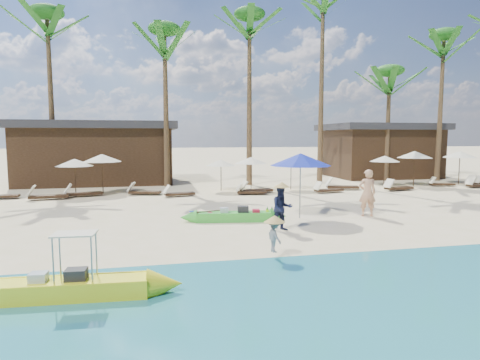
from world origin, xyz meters
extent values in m
plane|color=beige|center=(0.00, 0.00, 0.00)|extent=(240.00, 240.00, 0.00)
cube|color=tan|center=(0.00, -5.00, 0.00)|extent=(240.00, 4.50, 0.01)
cube|color=green|center=(-1.25, 2.37, 0.17)|extent=(2.91, 1.00, 0.34)
cube|color=white|center=(-1.25, 2.37, 0.19)|extent=(2.49, 0.78, 0.15)
cube|color=#262628|center=(-0.89, 2.32, 0.42)|extent=(0.45, 0.37, 0.32)
cube|color=silver|center=(-1.60, 2.46, 0.39)|extent=(0.35, 0.31, 0.25)
cube|color=#B81834|center=(-0.41, 2.20, 0.36)|extent=(0.30, 0.26, 0.20)
cylinder|color=#B81834|center=(-2.13, 2.54, 0.31)|extent=(0.20, 0.20, 0.08)
cylinder|color=#262628|center=(-2.37, 2.48, 0.30)|extent=(0.18, 0.18, 0.07)
sphere|color=tan|center=(-2.63, 2.57, 0.35)|extent=(0.16, 0.16, 0.16)
cylinder|color=#FFF820|center=(0.06, 2.25, 0.35)|extent=(0.13, 0.13, 0.16)
cylinder|color=#FFF820|center=(0.23, 2.22, 0.35)|extent=(0.13, 0.13, 0.16)
cube|color=#FFF820|center=(-5.95, -4.24, 0.19)|extent=(3.23, 0.87, 0.38)
cube|color=white|center=(-5.95, -4.24, 0.21)|extent=(2.77, 0.65, 0.17)
cube|color=#262628|center=(-5.75, -4.25, 0.45)|extent=(0.42, 0.35, 0.30)
cube|color=silver|center=(-6.45, -4.21, 0.43)|extent=(0.34, 0.30, 0.26)
cube|color=#ECE5C7|center=(-5.75, -4.25, 1.31)|extent=(0.84, 0.60, 0.03)
imported|color=tan|center=(4.26, 2.22, 0.96)|extent=(0.79, 0.61, 1.91)
imported|color=#131834|center=(0.06, 0.50, 0.78)|extent=(0.78, 0.62, 1.57)
imported|color=gray|center=(-1.13, -2.56, 0.61)|extent=(0.43, 0.61, 0.86)
cylinder|color=#99999E|center=(1.45, 2.43, 1.25)|extent=(0.05, 0.05, 2.51)
cone|color=#1223AB|center=(1.45, 2.43, 2.34)|extent=(2.40, 2.40, 0.49)
cylinder|color=#392617|center=(-8.39, 10.59, 1.00)|extent=(0.05, 0.05, 2.00)
cone|color=#ECE5C7|center=(-8.39, 10.59, 1.86)|extent=(2.00, 2.00, 0.40)
cube|color=#392617|center=(-12.06, 10.38, 0.16)|extent=(1.78, 0.64, 0.12)
cube|color=#392617|center=(-9.53, 9.67, 0.17)|extent=(1.94, 0.79, 0.13)
cube|color=#ECE5C7|center=(-10.36, 9.58, 0.50)|extent=(0.48, 0.65, 0.55)
cylinder|color=#392617|center=(-7.08, 11.47, 1.10)|extent=(0.05, 0.05, 2.20)
cone|color=#ECE5C7|center=(-7.08, 11.47, 2.05)|extent=(2.20, 2.20, 0.44)
cube|color=#392617|center=(-7.94, 10.43, 0.16)|extent=(1.92, 1.00, 0.13)
cube|color=#ECE5C7|center=(-8.72, 10.25, 0.49)|extent=(0.54, 0.67, 0.54)
cube|color=#392617|center=(-4.72, 10.40, 0.15)|extent=(1.82, 0.93, 0.12)
cube|color=#ECE5C7|center=(-5.47, 10.57, 0.46)|extent=(0.50, 0.63, 0.51)
cylinder|color=#392617|center=(-0.27, 11.19, 0.92)|extent=(0.05, 0.05, 1.83)
cone|color=#ECE5C7|center=(-0.27, 11.19, 1.71)|extent=(1.83, 1.83, 0.37)
cube|color=#392617|center=(-2.85, 9.41, 0.14)|extent=(1.68, 0.80, 0.11)
cube|color=#ECE5C7|center=(-3.55, 9.28, 0.43)|extent=(0.45, 0.58, 0.47)
cylinder|color=#392617|center=(1.55, 11.01, 0.99)|extent=(0.05, 0.05, 1.97)
cone|color=#ECE5C7|center=(1.55, 11.01, 1.83)|extent=(1.97, 1.97, 0.39)
cube|color=#392617|center=(1.16, 9.26, 0.14)|extent=(1.68, 0.75, 0.11)
cube|color=#ECE5C7|center=(0.45, 9.36, 0.43)|extent=(0.43, 0.57, 0.47)
cube|color=#392617|center=(1.56, 9.74, 0.16)|extent=(1.91, 0.82, 0.13)
cube|color=#ECE5C7|center=(0.75, 9.64, 0.49)|extent=(0.48, 0.64, 0.54)
cylinder|color=#392617|center=(4.09, 11.02, 0.90)|extent=(0.05, 0.05, 1.80)
cone|color=#ECE5C7|center=(4.09, 11.02, 1.68)|extent=(1.80, 1.80, 0.36)
cube|color=#392617|center=(5.75, 9.08, 0.15)|extent=(1.73, 0.75, 0.12)
cube|color=#ECE5C7|center=(5.01, 8.99, 0.44)|extent=(0.44, 0.59, 0.49)
cube|color=#392617|center=(7.16, 10.16, 0.17)|extent=(1.99, 1.14, 0.13)
cube|color=#ECE5C7|center=(6.36, 10.40, 0.50)|extent=(0.58, 0.71, 0.55)
cylinder|color=#392617|center=(10.65, 11.27, 0.98)|extent=(0.05, 0.05, 1.96)
cone|color=#ECE5C7|center=(10.65, 11.27, 1.82)|extent=(1.96, 1.96, 0.39)
cube|color=#392617|center=(10.31, 9.07, 0.16)|extent=(1.87, 0.87, 0.13)
cube|color=#ECE5C7|center=(9.53, 8.94, 0.48)|extent=(0.49, 0.64, 0.53)
cylinder|color=#392617|center=(12.60, 10.89, 1.13)|extent=(0.06, 0.06, 2.25)
cone|color=#ECE5C7|center=(12.60, 10.89, 2.09)|extent=(2.25, 2.25, 0.45)
cube|color=#392617|center=(14.41, 10.43, 0.14)|extent=(1.62, 0.82, 0.11)
cube|color=#ECE5C7|center=(13.75, 10.58, 0.41)|extent=(0.44, 0.56, 0.45)
cube|color=#392617|center=(16.33, 9.33, 0.15)|extent=(1.73, 0.61, 0.12)
cube|color=#ECE5C7|center=(15.58, 9.31, 0.45)|extent=(0.40, 0.57, 0.50)
cylinder|color=#392617|center=(16.28, 11.15, 1.11)|extent=(0.06, 0.06, 2.22)
cone|color=#ECE5C7|center=(16.28, 11.15, 2.07)|extent=(2.22, 2.22, 0.44)
cube|color=#392617|center=(17.18, 10.22, 0.16)|extent=(1.87, 0.72, 0.13)
cube|color=#ECE5C7|center=(16.37, 10.17, 0.49)|extent=(0.45, 0.62, 0.54)
cube|color=#ECE5C7|center=(16.68, 10.03, 0.46)|extent=(0.52, 0.64, 0.51)
cone|color=brown|center=(-10.45, 15.08, 5.45)|extent=(0.40, 0.40, 10.89)
ellipsoid|color=#18621B|center=(-10.45, 15.08, 10.89)|extent=(2.08, 2.08, 0.88)
cone|color=brown|center=(-3.36, 14.27, 5.04)|extent=(0.40, 0.40, 10.08)
ellipsoid|color=#18621B|center=(-3.36, 14.27, 10.08)|extent=(2.08, 2.08, 0.88)
cone|color=brown|center=(2.15, 14.01, 5.63)|extent=(0.40, 0.40, 11.26)
ellipsoid|color=#18621B|center=(2.15, 14.01, 11.26)|extent=(2.08, 2.08, 0.88)
cone|color=brown|center=(7.45, 14.38, 6.58)|extent=(0.40, 0.40, 13.16)
cone|color=brown|center=(12.84, 14.52, 4.04)|extent=(0.40, 0.40, 8.07)
ellipsoid|color=#18621B|center=(12.84, 14.52, 8.07)|extent=(2.08, 2.08, 0.88)
cone|color=brown|center=(16.57, 13.68, 5.32)|extent=(0.40, 0.40, 10.64)
ellipsoid|color=#18621B|center=(16.57, 13.68, 10.64)|extent=(2.08, 2.08, 0.88)
cube|color=#392617|center=(-8.00, 17.50, 1.90)|extent=(10.00, 6.00, 3.80)
cube|color=#2D2D33|center=(-8.00, 17.50, 4.05)|extent=(10.80, 6.60, 0.50)
cube|color=#392617|center=(14.00, 17.50, 1.90)|extent=(8.00, 6.00, 3.80)
cube|color=#2D2D33|center=(14.00, 17.50, 4.05)|extent=(8.80, 6.60, 0.50)
camera|label=1|loc=(-4.19, -12.45, 3.18)|focal=30.00mm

